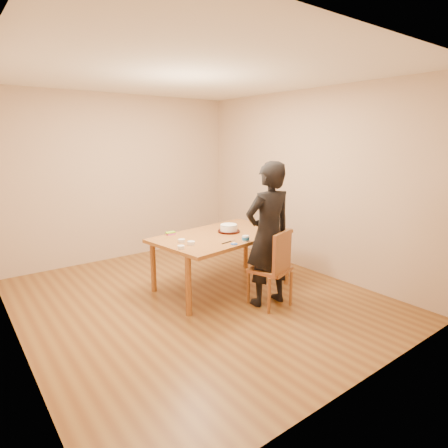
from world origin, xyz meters
TOP-DOWN VIEW (x-y plane):
  - room_shell at (0.00, 0.34)m, footprint 4.00×4.50m
  - dining_table at (0.47, 0.10)m, footprint 1.91×1.30m
  - dining_chair at (0.62, -0.68)m, footprint 0.54×0.54m
  - cake_plate at (0.62, 0.13)m, footprint 0.30×0.30m
  - cake at (0.62, 0.13)m, footprint 0.23×0.23m
  - frosting_dome at (0.62, 0.13)m, footprint 0.23×0.23m
  - frosting_tub at (0.49, -0.37)m, footprint 0.08×0.08m
  - frosting_lid at (0.30, -0.38)m, footprint 0.09×0.09m
  - frosting_dollop at (0.30, -0.38)m, footprint 0.04×0.04m
  - ramekin_green at (-0.13, -0.09)m, footprint 0.09×0.09m
  - ramekin_yellow at (-0.16, 0.07)m, footprint 0.08×0.08m
  - ramekin_multi at (-0.31, -0.16)m, footprint 0.08×0.08m
  - candy_box_pink at (-0.08, 0.49)m, footprint 0.12×0.06m
  - candy_box_green at (-0.08, 0.49)m, footprint 0.12×0.06m
  - spatula at (0.26, -0.28)m, footprint 0.16×0.04m
  - person at (0.62, -0.63)m, footprint 0.68×0.48m

SIDE VIEW (x-z plane):
  - dining_chair at x=0.62m, z-range 0.43..0.47m
  - dining_table at x=0.47m, z-range 0.71..0.75m
  - frosting_lid at x=0.30m, z-range 0.75..0.76m
  - spatula at x=0.26m, z-range 0.75..0.76m
  - candy_box_pink at x=-0.08m, z-range 0.75..0.77m
  - cake_plate at x=0.62m, z-range 0.75..0.78m
  - frosting_dollop at x=0.30m, z-range 0.76..0.78m
  - ramekin_multi at x=-0.31m, z-range 0.75..0.79m
  - ramekin_yellow at x=-0.16m, z-range 0.75..0.79m
  - ramekin_green at x=-0.13m, z-range 0.75..0.79m
  - candy_box_green at x=-0.08m, z-range 0.77..0.79m
  - frosting_tub at x=0.49m, z-range 0.75..0.82m
  - cake at x=0.62m, z-range 0.78..0.85m
  - frosting_dome at x=0.62m, z-range 0.85..0.87m
  - person at x=0.62m, z-range 0.00..1.74m
  - room_shell at x=0.00m, z-range 0.00..2.70m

